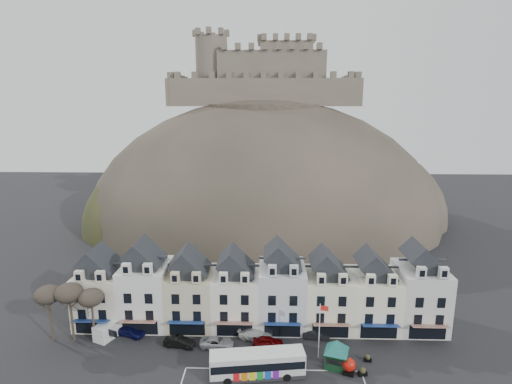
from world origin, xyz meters
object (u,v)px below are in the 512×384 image
(red_buoy, at_px, (349,366))
(flagpole, at_px, (320,327))
(car_black, at_px, (179,342))
(car_silver, at_px, (217,342))
(car_white, at_px, (256,335))
(car_charcoal, at_px, (316,334))
(bus, at_px, (257,363))
(white_van, at_px, (111,328))
(car_maroon, at_px, (268,342))
(bus_shelter, at_px, (337,346))
(car_navy, at_px, (130,331))

(red_buoy, xyz_separation_m, flagpole, (-3.27, 3.08, 3.38))
(car_black, xyz_separation_m, car_silver, (5.15, 0.14, -0.06))
(car_white, distance_m, car_charcoal, 8.64)
(bus, height_order, car_white, bus)
(white_van, relative_size, car_maroon, 1.29)
(car_white, height_order, car_charcoal, car_white)
(white_van, bearing_deg, car_black, 10.08)
(car_maroon, bearing_deg, bus_shelter, -112.13)
(bus, xyz_separation_m, bus_shelter, (9.95, 2.13, 1.09))
(red_buoy, bearing_deg, flagpole, 136.72)
(red_buoy, distance_m, white_van, 33.44)
(white_van, height_order, car_white, white_van)
(car_navy, distance_m, car_charcoal, 26.71)
(white_van, distance_m, car_silver, 15.79)
(white_van, xyz_separation_m, car_charcoal, (29.48, 0.00, -0.49))
(red_buoy, distance_m, car_black, 22.70)
(flagpole, distance_m, car_charcoal, 5.77)
(bus, relative_size, bus_shelter, 2.10)
(car_black, bearing_deg, flagpole, -87.43)
(bus, bearing_deg, car_black, 144.40)
(car_charcoal, bearing_deg, car_white, 99.16)
(car_black, distance_m, car_white, 10.60)
(bus, height_order, car_black, bus)
(bus, bearing_deg, red_buoy, -3.34)
(car_silver, bearing_deg, bus, -132.78)
(car_silver, bearing_deg, bus_shelter, -100.30)
(white_van, relative_size, car_black, 1.26)
(flagpole, height_order, car_silver, flagpole)
(car_navy, relative_size, car_maroon, 1.08)
(red_buoy, height_order, white_van, white_van)
(red_buoy, xyz_separation_m, car_maroon, (-9.97, 5.34, -0.33))
(bus_shelter, bearing_deg, car_maroon, 172.04)
(car_white, relative_size, car_charcoal, 1.29)
(car_black, bearing_deg, car_silver, -80.28)
(bus_shelter, bearing_deg, car_navy, -174.98)
(car_black, distance_m, car_charcoal, 19.19)
(car_navy, distance_m, car_silver, 13.05)
(car_black, xyz_separation_m, car_white, (10.40, 2.07, 0.01))
(red_buoy, relative_size, car_white, 0.41)
(red_buoy, bearing_deg, car_silver, 163.39)
(bus_shelter, height_order, flagpole, flagpole)
(bus_shelter, relative_size, car_white, 1.14)
(flagpole, xyz_separation_m, car_maroon, (-6.70, 2.26, -3.70))
(car_silver, relative_size, car_white, 0.93)
(white_van, xyz_separation_m, car_maroon, (22.64, -2.09, -0.42))
(red_buoy, relative_size, car_navy, 0.45)
(bus_shelter, height_order, car_white, bus_shelter)
(car_white, bearing_deg, car_charcoal, -74.39)
(flagpole, bearing_deg, car_white, 155.18)
(bus_shelter, bearing_deg, car_silver, -176.39)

